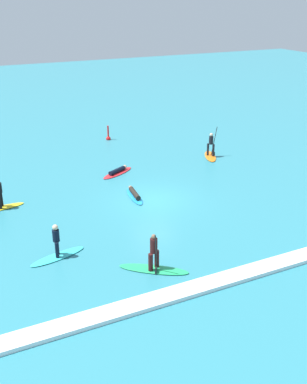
% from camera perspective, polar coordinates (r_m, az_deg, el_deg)
% --- Properties ---
extents(ground_plane, '(120.00, 120.00, 0.00)m').
position_cam_1_polar(ground_plane, '(27.20, 0.00, -0.97)').
color(ground_plane, teal).
rests_on(ground_plane, ground).
extents(surfer_on_blue_board, '(0.94, 2.66, 0.39)m').
position_cam_1_polar(surfer_on_blue_board, '(27.58, -2.35, -0.31)').
color(surfer_on_blue_board, '#1E8CD1').
rests_on(surfer_on_blue_board, ground_plane).
extents(surfer_on_red_board, '(2.76, 1.95, 0.37)m').
position_cam_1_polar(surfer_on_red_board, '(31.27, -4.39, 2.49)').
color(surfer_on_red_board, red).
rests_on(surfer_on_red_board, ground_plane).
extents(surfer_on_yellow_board, '(2.62, 0.94, 2.13)m').
position_cam_1_polar(surfer_on_yellow_board, '(27.27, -18.21, -0.92)').
color(surfer_on_yellow_board, yellow).
rests_on(surfer_on_yellow_board, ground_plane).
extents(surfer_on_orange_board, '(1.73, 2.57, 2.23)m').
position_cam_1_polar(surfer_on_orange_board, '(34.56, 6.98, 4.97)').
color(surfer_on_orange_board, orange).
rests_on(surfer_on_orange_board, ground_plane).
extents(surfer_on_teal_board, '(2.79, 1.30, 1.65)m').
position_cam_1_polar(surfer_on_teal_board, '(21.74, -11.68, -6.82)').
color(surfer_on_teal_board, '#33C6CC').
rests_on(surfer_on_teal_board, ground_plane).
extents(surfer_on_green_board, '(2.88, 2.42, 2.00)m').
position_cam_1_polar(surfer_on_green_board, '(20.37, 0.03, -8.52)').
color(surfer_on_green_board, '#23B266').
rests_on(surfer_on_green_board, ground_plane).
extents(marker_buoy, '(0.38, 0.38, 1.27)m').
position_cam_1_polar(marker_buoy, '(38.70, -5.53, 6.69)').
color(marker_buoy, red).
rests_on(marker_buoy, ground_plane).
extents(wave_crest, '(21.03, 0.90, 0.18)m').
position_cam_1_polar(wave_crest, '(20.56, 10.98, -9.75)').
color(wave_crest, white).
rests_on(wave_crest, ground_plane).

